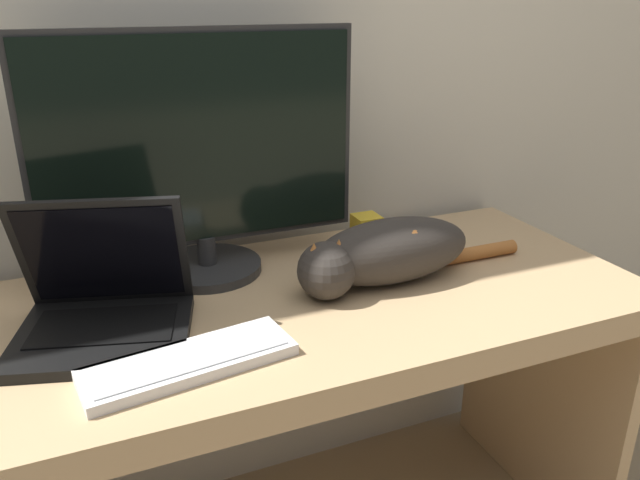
{
  "coord_description": "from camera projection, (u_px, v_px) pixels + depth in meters",
  "views": [
    {
      "loc": [
        -0.3,
        -0.75,
        1.3
      ],
      "look_at": [
        0.14,
        0.28,
        0.86
      ],
      "focal_mm": 35.0,
      "sensor_mm": 36.0,
      "label": 1
    }
  ],
  "objects": [
    {
      "name": "desk",
      "position": [
        253.0,
        367.0,
        1.28
      ],
      "size": [
        1.64,
        0.63,
        0.73
      ],
      "color": "tan",
      "rests_on": "ground_plane"
    },
    {
      "name": "laptop",
      "position": [
        103.0,
        309.0,
        1.11
      ],
      "size": [
        0.36,
        0.32,
        0.25
      ],
      "rotation": [
        0.0,
        0.0,
        -0.28
      ],
      "color": "black",
      "rests_on": "desk"
    },
    {
      "name": "small_toy",
      "position": [
        366.0,
        227.0,
        1.54
      ],
      "size": [
        0.06,
        0.06,
        0.06
      ],
      "color": "gold",
      "rests_on": "desk"
    },
    {
      "name": "cat",
      "position": [
        384.0,
        252.0,
        1.3
      ],
      "size": [
        0.56,
        0.15,
        0.14
      ],
      "rotation": [
        0.0,
        0.0,
        0.0
      ],
      "color": "#332D28",
      "rests_on": "desk"
    },
    {
      "name": "external_keyboard",
      "position": [
        189.0,
        361.0,
        1.02
      ],
      "size": [
        0.36,
        0.16,
        0.02
      ],
      "rotation": [
        0.0,
        0.0,
        0.14
      ],
      "color": "white",
      "rests_on": "desk"
    },
    {
      "name": "monitor",
      "position": [
        200.0,
        157.0,
        1.28
      ],
      "size": [
        0.68,
        0.23,
        0.51
      ],
      "color": "#282828",
      "rests_on": "desk"
    }
  ]
}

